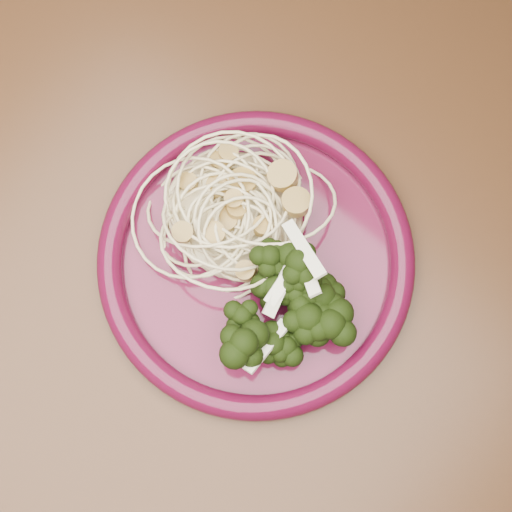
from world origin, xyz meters
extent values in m
plane|color=brown|center=(0.00, 0.00, 0.00)|extent=(3.50, 3.50, 0.00)
cube|color=#472814|center=(0.00, 0.00, 0.73)|extent=(1.20, 0.80, 0.04)
cylinder|color=#4F0F27|center=(-0.11, -0.03, 0.75)|extent=(0.34, 0.34, 0.01)
torus|color=#4F0B24|center=(-0.11, -0.03, 0.76)|extent=(0.35, 0.35, 0.02)
ellipsoid|color=beige|center=(-0.15, -0.01, 0.77)|extent=(0.16, 0.15, 0.03)
ellipsoid|color=black|center=(-0.06, -0.05, 0.78)|extent=(0.13, 0.15, 0.05)
camera|label=1|loc=(-0.02, -0.14, 1.34)|focal=50.00mm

